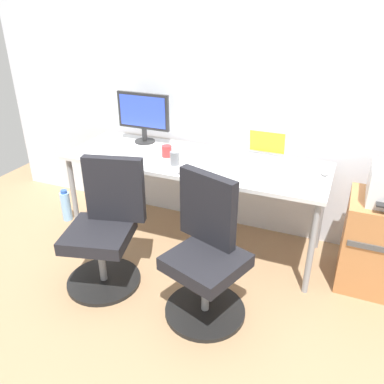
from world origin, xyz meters
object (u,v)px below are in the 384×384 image
Objects in this scene: office_chair_right at (206,255)px; coffee_mug at (167,151)px; desktop_monitor at (143,114)px; water_bottle_on_floor at (66,206)px; office_chair_left at (105,230)px; open_laptop at (264,153)px.

office_chair_right is 1.00m from coffee_mug.
water_bottle_on_floor is at bearing -152.91° from desktop_monitor.
desktop_monitor is at bearing 27.09° from water_bottle_on_floor.
water_bottle_on_floor is at bearing 145.99° from office_chair_left.
office_chair_left reaches higher than water_bottle_on_floor.
desktop_monitor reaches higher than open_laptop.
office_chair_left and office_chair_right have the same top height.
office_chair_left is 1.12m from desktop_monitor.
coffee_mug is (0.16, 0.69, 0.38)m from office_chair_left.
office_chair_right is 1.46m from desktop_monitor.
open_laptop reaches higher than coffee_mug.
coffee_mug is (0.34, -0.24, -0.20)m from desktop_monitor.
coffee_mug reaches higher than water_bottle_on_floor.
open_laptop is at bearing 17.87° from coffee_mug.
coffee_mug is at bearing 131.28° from office_chair_right.
open_laptop is at bearing 46.14° from office_chair_left.
office_chair_right is 1.76m from water_bottle_on_floor.
office_chair_left is 1.08m from water_bottle_on_floor.
desktop_monitor is at bearing 135.28° from office_chair_right.
desktop_monitor is 1.09m from open_laptop.
office_chair_left is 1.00× the size of office_chair_right.
desktop_monitor is at bearing 144.20° from coffee_mug.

